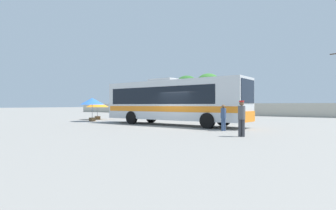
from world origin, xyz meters
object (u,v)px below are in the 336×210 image
(coach_bus_silver_orange, at_px, (172,100))
(passenger_waiting_on_apron, at_px, (242,116))
(vendor_umbrella_secondary_orange, at_px, (98,104))
(roadside_tree_left, at_px, (187,86))
(parked_car_second_maroon, at_px, (202,110))
(roadside_tree_midleft, at_px, (208,84))
(vendor_umbrella_near_gate_blue, at_px, (92,102))
(parked_car_leftmost_black, at_px, (168,110))
(attendant_by_bus_door, at_px, (223,116))

(coach_bus_silver_orange, xyz_separation_m, passenger_waiting_on_apron, (7.20, -4.32, -0.93))
(vendor_umbrella_secondary_orange, relative_size, roadside_tree_left, 0.33)
(passenger_waiting_on_apron, xyz_separation_m, roadside_tree_left, (-22.59, 31.58, 4.30))
(parked_car_second_maroon, relative_size, roadside_tree_midleft, 0.67)
(vendor_umbrella_near_gate_blue, bearing_deg, parked_car_second_maroon, 83.94)
(parked_car_leftmost_black, xyz_separation_m, roadside_tree_left, (-2.55, 9.88, 4.53))
(coach_bus_silver_orange, relative_size, roadside_tree_midleft, 1.75)
(attendant_by_bus_door, xyz_separation_m, parked_car_second_maroon, (-11.99, 19.51, -0.12))
(parked_car_second_maroon, height_order, roadside_tree_midleft, roadside_tree_midleft)
(attendant_by_bus_door, xyz_separation_m, roadside_tree_midleft, (-13.95, 25.28, 4.13))
(vendor_umbrella_near_gate_blue, height_order, roadside_tree_midleft, roadside_tree_midleft)
(vendor_umbrella_secondary_orange, bearing_deg, parked_car_second_maroon, 74.94)
(vendor_umbrella_secondary_orange, relative_size, parked_car_second_maroon, 0.52)
(roadside_tree_left, bearing_deg, parked_car_second_maroon, -48.73)
(coach_bus_silver_orange, distance_m, vendor_umbrella_near_gate_blue, 8.67)
(vendor_umbrella_secondary_orange, bearing_deg, attendant_by_bus_door, -13.60)
(attendant_by_bus_door, bearing_deg, roadside_tree_left, 125.11)
(roadside_tree_left, bearing_deg, vendor_umbrella_near_gate_blue, -76.43)
(parked_car_leftmost_black, bearing_deg, roadside_tree_left, 104.48)
(attendant_by_bus_door, height_order, parked_car_leftmost_black, attendant_by_bus_door)
(passenger_waiting_on_apron, relative_size, parked_car_leftmost_black, 0.39)
(vendor_umbrella_near_gate_blue, relative_size, parked_car_second_maroon, 0.50)
(attendant_by_bus_door, relative_size, vendor_umbrella_secondary_orange, 0.66)
(parked_car_leftmost_black, height_order, roadside_tree_midleft, roadside_tree_midleft)
(parked_car_leftmost_black, xyz_separation_m, parked_car_second_maroon, (6.13, -0.00, -0.01))
(coach_bus_silver_orange, height_order, vendor_umbrella_secondary_orange, coach_bus_silver_orange)
(roadside_tree_midleft, bearing_deg, vendor_umbrella_secondary_orange, -95.97)
(passenger_waiting_on_apron, bearing_deg, parked_car_leftmost_black, 132.73)
(coach_bus_silver_orange, relative_size, roadside_tree_left, 1.64)
(parked_car_second_maroon, bearing_deg, vendor_umbrella_secondary_orange, -105.06)
(roadside_tree_left, distance_m, roadside_tree_midleft, 7.88)
(passenger_waiting_on_apron, xyz_separation_m, parked_car_second_maroon, (-13.92, 21.70, -0.24))
(passenger_waiting_on_apron, relative_size, vendor_umbrella_near_gate_blue, 0.78)
(vendor_umbrella_secondary_orange, distance_m, parked_car_second_maroon, 16.17)
(vendor_umbrella_near_gate_blue, bearing_deg, coach_bus_silver_orange, 4.83)
(coach_bus_silver_orange, height_order, vendor_umbrella_near_gate_blue, coach_bus_silver_orange)
(attendant_by_bus_door, relative_size, vendor_umbrella_near_gate_blue, 0.69)
(parked_car_leftmost_black, bearing_deg, vendor_umbrella_near_gate_blue, -76.93)
(parked_car_leftmost_black, bearing_deg, coach_bus_silver_orange, -53.54)
(vendor_umbrella_secondary_orange, bearing_deg, roadside_tree_left, 99.98)
(vendor_umbrella_secondary_orange, height_order, parked_car_leftmost_black, vendor_umbrella_secondary_orange)
(attendant_by_bus_door, distance_m, parked_car_leftmost_black, 26.62)
(passenger_waiting_on_apron, distance_m, roadside_tree_left, 39.07)
(vendor_umbrella_secondary_orange, height_order, roadside_tree_midleft, roadside_tree_midleft)
(attendant_by_bus_door, distance_m, vendor_umbrella_near_gate_blue, 14.01)
(passenger_waiting_on_apron, distance_m, parked_car_second_maroon, 25.78)
(vendor_umbrella_near_gate_blue, bearing_deg, vendor_umbrella_secondary_orange, 132.14)
(vendor_umbrella_secondary_orange, relative_size, parked_car_leftmost_black, 0.53)
(attendant_by_bus_door, xyz_separation_m, vendor_umbrella_secondary_orange, (-16.18, 3.92, 0.74))
(coach_bus_silver_orange, distance_m, vendor_umbrella_secondary_orange, 11.06)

